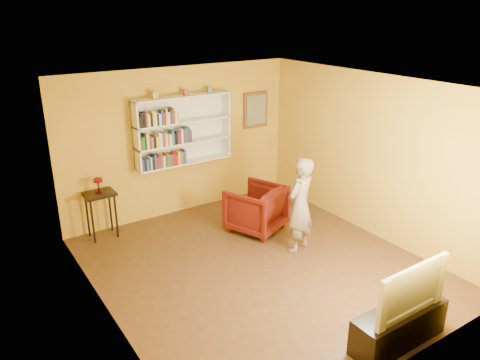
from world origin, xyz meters
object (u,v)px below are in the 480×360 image
object	(u,v)px
bookshelf	(182,130)
console_table	(100,200)
tv_cabinet	(399,326)
person	(300,205)
television	(404,286)
ruby_lustre	(98,182)
armchair	(256,208)

from	to	relation	value
bookshelf	console_table	bearing A→B (deg)	-174.42
bookshelf	console_table	size ratio (longest dim) A/B	2.24
bookshelf	tv_cabinet	size ratio (longest dim) A/B	1.43
tv_cabinet	person	bearing A→B (deg)	78.64
console_table	person	world-z (taller)	person
console_table	television	distance (m)	4.92
ruby_lustre	tv_cabinet	bearing A→B (deg)	-66.18
bookshelf	console_table	distance (m)	1.88
bookshelf	ruby_lustre	world-z (taller)	bookshelf
console_table	television	size ratio (longest dim) A/B	0.74
tv_cabinet	television	distance (m)	0.54
person	bookshelf	bearing A→B (deg)	-89.49
bookshelf	tv_cabinet	world-z (taller)	bookshelf
ruby_lustre	television	xyz separation A→B (m)	(1.99, -4.50, -0.23)
person	tv_cabinet	world-z (taller)	person
bookshelf	television	world-z (taller)	bookshelf
ruby_lustre	armchair	size ratio (longest dim) A/B	0.30
console_table	television	bearing A→B (deg)	-66.18
bookshelf	ruby_lustre	size ratio (longest dim) A/B	6.85
armchair	television	bearing A→B (deg)	61.86
bookshelf	armchair	xyz separation A→B (m)	(0.67, -1.36, -1.20)
ruby_lustre	tv_cabinet	world-z (taller)	ruby_lustre
armchair	bookshelf	bearing A→B (deg)	-86.30
bookshelf	armchair	bearing A→B (deg)	-63.70
ruby_lustre	television	size ratio (longest dim) A/B	0.24
console_table	bookshelf	bearing A→B (deg)	5.58
armchair	person	xyz separation A→B (m)	(0.15, -0.96, 0.37)
console_table	armchair	distance (m)	2.62
bookshelf	person	xyz separation A→B (m)	(0.82, -2.32, -0.82)
person	console_table	bearing A→B (deg)	-60.40
console_table	armchair	size ratio (longest dim) A/B	0.92
bookshelf	person	bearing A→B (deg)	-70.49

